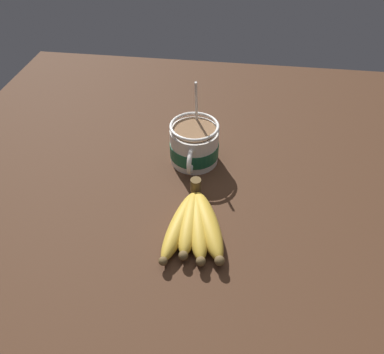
% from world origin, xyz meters
% --- Properties ---
extents(table, '(1.10, 1.10, 0.03)m').
position_xyz_m(table, '(0.00, 0.00, 0.02)').
color(table, '#422819').
rests_on(table, ground).
extents(coffee_mug, '(0.13, 0.10, 0.17)m').
position_xyz_m(coffee_mug, '(-0.08, 0.01, 0.07)').
color(coffee_mug, white).
rests_on(coffee_mug, table).
extents(banana_bunch, '(0.18, 0.12, 0.04)m').
position_xyz_m(banana_bunch, '(0.11, 0.03, 0.05)').
color(banana_bunch, brown).
rests_on(banana_bunch, table).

